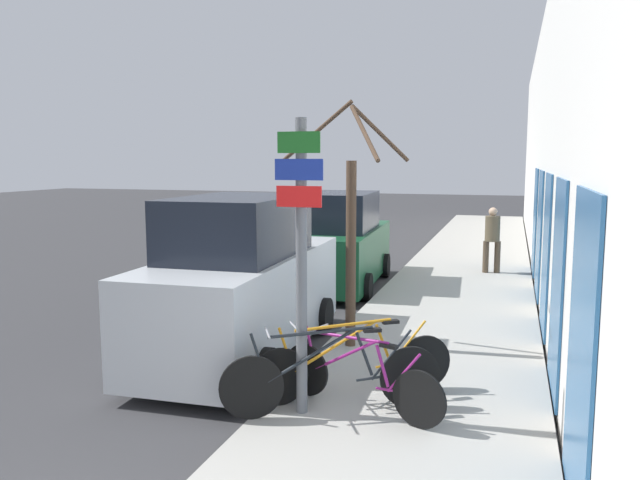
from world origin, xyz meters
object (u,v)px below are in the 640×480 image
object	(u,v)px
parked_car_1	(338,244)
bicycle_2	(354,365)
parked_car_0	(242,284)
street_tree	(351,232)
pedestrian_near	(492,235)
signpost	(301,257)
bicycle_1	(359,379)
bicycle_0	(333,377)

from	to	relation	value
parked_car_1	bicycle_2	bearing A→B (deg)	-76.14
bicycle_2	parked_car_0	size ratio (longest dim) A/B	0.44
bicycle_2	street_tree	distance (m)	2.48
bicycle_2	parked_car_0	world-z (taller)	parked_car_0
pedestrian_near	parked_car_0	bearing A→B (deg)	56.68
signpost	street_tree	xyz separation A→B (m)	(-0.11, 2.62, -0.01)
bicycle_1	street_tree	size ratio (longest dim) A/B	0.55
parked_car_0	street_tree	distance (m)	1.81
bicycle_0	bicycle_2	xyz separation A→B (m)	(0.12, 0.53, -0.01)
bicycle_1	street_tree	distance (m)	2.84
bicycle_2	street_tree	bearing A→B (deg)	-17.50
signpost	bicycle_1	bearing A→B (deg)	21.72
bicycle_0	parked_car_1	bearing A→B (deg)	-12.79
parked_car_0	parked_car_1	world-z (taller)	parked_car_0
signpost	parked_car_0	world-z (taller)	signpost
bicycle_2	pedestrian_near	xyz separation A→B (m)	(1.28, 9.01, 0.54)
bicycle_1	parked_car_1	world-z (taller)	parked_car_1
bicycle_1	pedestrian_near	size ratio (longest dim) A/B	1.24
parked_car_1	pedestrian_near	distance (m)	4.00
street_tree	parked_car_0	bearing A→B (deg)	-161.72
bicycle_0	bicycle_2	size ratio (longest dim) A/B	1.06
bicycle_1	parked_car_0	bearing A→B (deg)	70.98
bicycle_1	parked_car_1	size ratio (longest dim) A/B	0.45
bicycle_2	bicycle_0	bearing A→B (deg)	134.18
pedestrian_near	bicycle_1	bearing A→B (deg)	74.09
signpost	parked_car_1	xyz separation A→B (m)	(-1.67, 7.53, -0.91)
parked_car_0	street_tree	xyz separation A→B (m)	(1.55, 0.51, 0.79)
pedestrian_near	street_tree	bearing A→B (deg)	66.20
bicycle_1	parked_car_1	distance (m)	7.65
bicycle_2	parked_car_1	world-z (taller)	parked_car_1
signpost	bicycle_1	world-z (taller)	signpost
bicycle_0	bicycle_1	distance (m)	0.31
parked_car_0	bicycle_1	bearing A→B (deg)	-41.37
pedestrian_near	street_tree	xyz separation A→B (m)	(-1.85, -7.01, 0.80)
bicycle_0	parked_car_1	world-z (taller)	parked_car_1
bicycle_0	bicycle_1	size ratio (longest dim) A/B	1.11
signpost	parked_car_1	distance (m)	7.77
bicycle_2	street_tree	world-z (taller)	street_tree
street_tree	parked_car_1	bearing A→B (deg)	107.55
bicycle_1	parked_car_0	xyz separation A→B (m)	(-2.26, 1.87, 0.58)
signpost	parked_car_0	distance (m)	2.80
parked_car_1	pedestrian_near	bearing A→B (deg)	28.44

